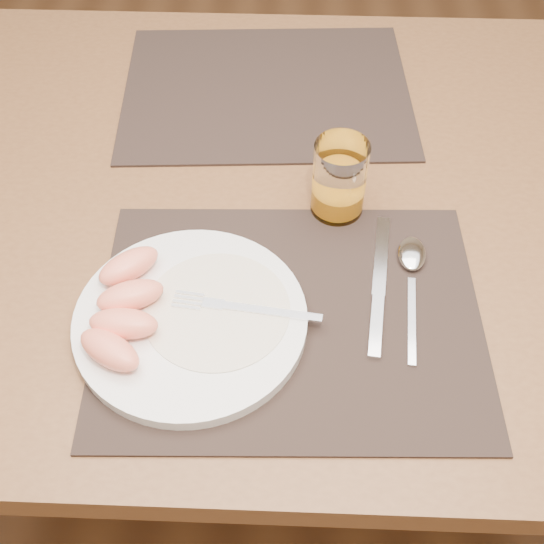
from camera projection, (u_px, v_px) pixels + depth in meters
The scene contains 11 objects.
ground at pixel (274, 432), 1.52m from camera, with size 5.00×5.00×0.00m, color brown.
table at pixel (276, 229), 1.01m from camera, with size 1.40×0.90×0.75m.
placemat_near at pixel (290, 317), 0.80m from camera, with size 0.45×0.35×0.00m, color black.
placemat_far at pixel (267, 90), 1.08m from camera, with size 0.45×0.35×0.00m, color black.
plate at pixel (191, 320), 0.79m from camera, with size 0.27×0.27×0.02m, color white.
plate_dressing at pixel (217, 309), 0.79m from camera, with size 0.17×0.17×0.00m.
fork at pixel (234, 307), 0.79m from camera, with size 0.18×0.04×0.00m.
knife at pixel (378, 295), 0.82m from camera, with size 0.04×0.22×0.01m.
spoon at pixel (412, 263), 0.84m from camera, with size 0.04×0.19×0.01m.
juice_glass at pixel (339, 182), 0.88m from camera, with size 0.07×0.07×0.11m.
grapefruit_wedges at pixel (123, 308), 0.77m from camera, with size 0.10×0.19×0.03m.
Camera 1 is at (0.02, -0.69, 1.41)m, focal length 45.00 mm.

